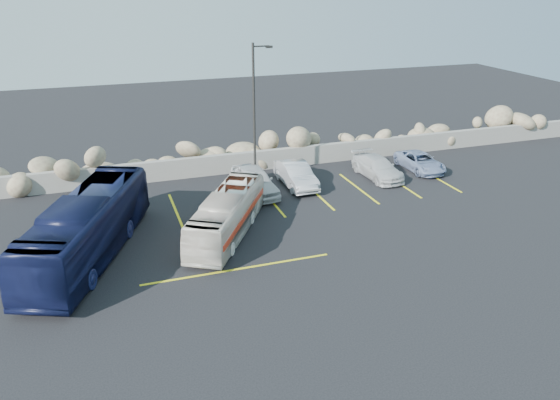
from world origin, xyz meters
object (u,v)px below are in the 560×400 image
object	(u,v)px
car_a	(254,181)
car_c	(377,167)
lamppost	(255,112)
car_d	(420,162)
car_b	(296,175)
vintage_bus	(227,215)
tour_coach	(88,227)

from	to	relation	value
car_a	car_c	distance (m)	7.76
lamppost	car_c	bearing A→B (deg)	-9.19
car_c	car_d	world-z (taller)	car_c
car_d	car_a	bearing A→B (deg)	-177.73
car_b	car_c	xyz separation A→B (m)	(5.14, -0.21, -0.07)
lamppost	car_a	world-z (taller)	lamppost
car_c	car_d	bearing A→B (deg)	2.75
car_a	car_d	bearing A→B (deg)	-1.76
lamppost	car_b	bearing A→B (deg)	-24.59
lamppost	car_a	bearing A→B (deg)	-110.52
car_b	car_d	distance (m)	8.29
vintage_bus	tour_coach	world-z (taller)	tour_coach
car_b	car_c	size ratio (longest dim) A/B	0.98
vintage_bus	tour_coach	distance (m)	6.12
car_b	car_d	world-z (taller)	car_b
tour_coach	car_a	xyz separation A→B (m)	(8.77, 4.79, -0.64)
lamppost	tour_coach	size ratio (longest dim) A/B	0.81
car_b	car_d	size ratio (longest dim) A/B	1.05
car_c	car_a	bearing A→B (deg)	178.74
vintage_bus	car_d	xyz separation A→B (m)	(13.57, 5.11, -0.48)
lamppost	tour_coach	xyz separation A→B (m)	(-9.28, -6.14, -2.92)
car_a	car_d	world-z (taller)	car_a
car_a	car_b	size ratio (longest dim) A/B	1.06
car_a	car_d	xyz separation A→B (m)	(10.90, 0.47, -0.20)
lamppost	car_b	size ratio (longest dim) A/B	1.94
car_a	car_c	bearing A→B (deg)	-2.92
vintage_bus	car_c	size ratio (longest dim) A/B	1.75
lamppost	car_d	distance (m)	11.08
vintage_bus	car_c	distance (m)	11.48
car_d	vintage_bus	bearing A→B (deg)	-159.60
tour_coach	car_b	xyz separation A→B (m)	(11.38, 5.18, -0.70)
car_a	car_c	xyz separation A→B (m)	(7.75, 0.18, -0.13)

